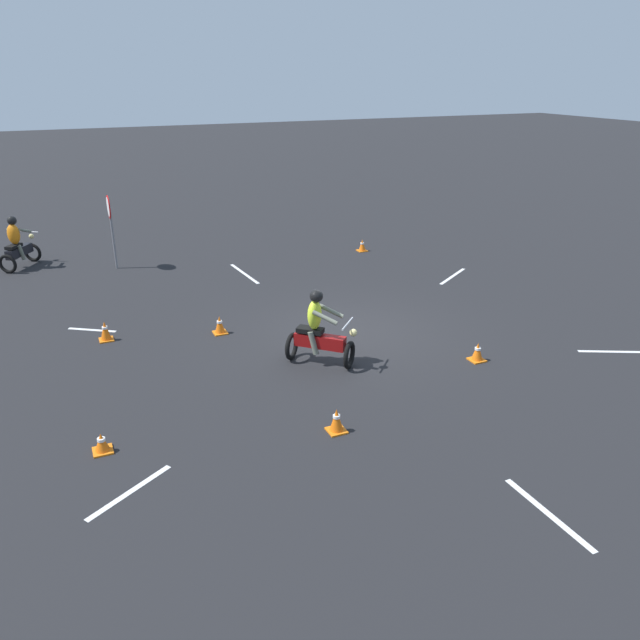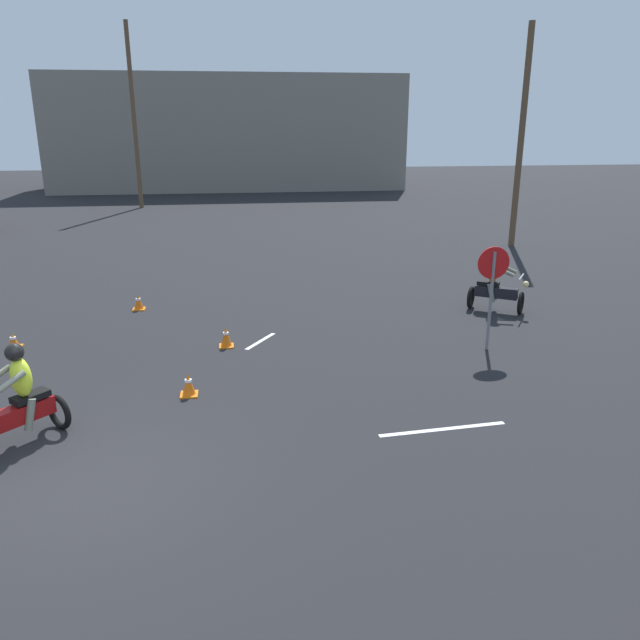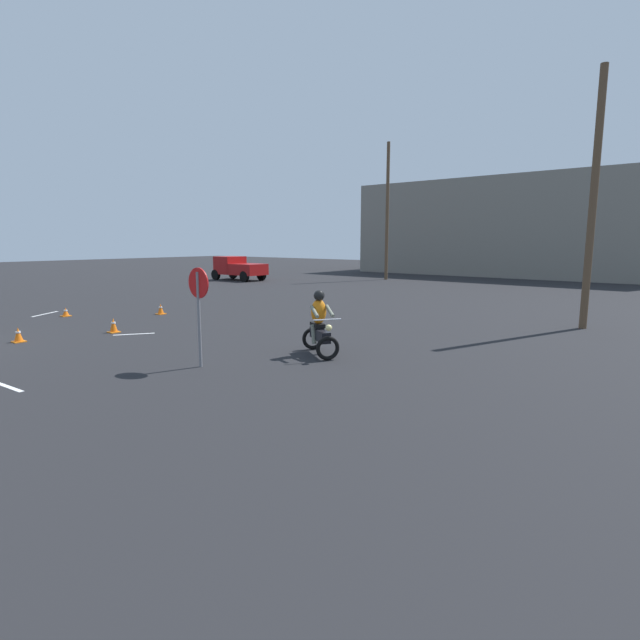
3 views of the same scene
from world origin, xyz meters
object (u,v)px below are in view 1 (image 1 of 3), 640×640
object	(u,v)px
motorcycle_rider_foreground	(318,332)
traffic_cone_near_left	(105,331)
traffic_cone_far_right	(362,246)
stop_sign	(110,217)
traffic_cone_mid_center	(337,421)
traffic_cone_mid_left	(477,352)
traffic_cone_near_right	(220,325)
traffic_cone_far_left	(102,443)
motorcycle_rider_background	(17,245)

from	to	relation	value
motorcycle_rider_foreground	traffic_cone_near_left	distance (m)	5.10
traffic_cone_far_right	stop_sign	bearing A→B (deg)	80.28
traffic_cone_near_left	traffic_cone_mid_center	size ratio (longest dim) A/B	1.07
stop_sign	traffic_cone_mid_left	world-z (taller)	stop_sign
traffic_cone_near_right	traffic_cone_far_left	bearing A→B (deg)	142.40
traffic_cone_near_right	traffic_cone_far_left	world-z (taller)	traffic_cone_near_right
traffic_cone_mid_center	motorcycle_rider_background	bearing A→B (deg)	21.49
traffic_cone_far_right	traffic_cone_far_left	size ratio (longest dim) A/B	1.20
motorcycle_rider_foreground	traffic_cone_mid_center	world-z (taller)	motorcycle_rider_foreground
motorcycle_rider_background	traffic_cone_near_left	bearing A→B (deg)	-41.94
motorcycle_rider_foreground	traffic_cone_mid_center	size ratio (longest dim) A/B	3.78
motorcycle_rider_foreground	traffic_cone_far_left	size ratio (longest dim) A/B	4.92
stop_sign	traffic_cone_far_left	world-z (taller)	stop_sign
traffic_cone_near_right	traffic_cone_mid_center	size ratio (longest dim) A/B	0.98
motorcycle_rider_foreground	stop_sign	distance (m)	9.40
motorcycle_rider_background	traffic_cone_near_left	xyz separation A→B (m)	(-7.03, -1.81, -0.50)
traffic_cone_mid_center	traffic_cone_mid_left	distance (m)	4.20
motorcycle_rider_foreground	traffic_cone_mid_left	xyz separation A→B (m)	(-1.27, -3.18, -0.53)
motorcycle_rider_foreground	traffic_cone_far_right	world-z (taller)	motorcycle_rider_foreground
stop_sign	traffic_cone_far_left	bearing A→B (deg)	171.74
traffic_cone_near_right	traffic_cone_far_right	xyz separation A→B (m)	(5.02, -6.43, -0.01)
traffic_cone_mid_center	traffic_cone_near_left	bearing A→B (deg)	29.34
stop_sign	traffic_cone_far_right	xyz separation A→B (m)	(-1.37, -8.02, -1.44)
motorcycle_rider_background	traffic_cone_mid_center	bearing A→B (deg)	-34.86
traffic_cone_near_left	stop_sign	bearing A→B (deg)	-9.30
motorcycle_rider_background	motorcycle_rider_foreground	bearing A→B (deg)	-26.48
stop_sign	traffic_cone_mid_center	distance (m)	11.74
motorcycle_rider_background	traffic_cone_far_left	size ratio (longest dim) A/B	4.92
traffic_cone_near_left	traffic_cone_mid_left	size ratio (longest dim) A/B	1.14
stop_sign	traffic_cone_near_right	bearing A→B (deg)	-166.04
motorcycle_rider_foreground	traffic_cone_far_right	xyz separation A→B (m)	(7.46, -4.94, -0.53)
stop_sign	traffic_cone_near_left	bearing A→B (deg)	170.70
traffic_cone_near_right	traffic_cone_far_right	size ratio (longest dim) A/B	1.07
motorcycle_rider_background	traffic_cone_near_right	world-z (taller)	motorcycle_rider_background
motorcycle_rider_foreground	traffic_cone_near_left	size ratio (longest dim) A/B	3.53
stop_sign	motorcycle_rider_foreground	bearing A→B (deg)	-160.79
traffic_cone_mid_left	traffic_cone_mid_center	bearing A→B (deg)	108.44
traffic_cone_near_right	traffic_cone_mid_center	world-z (taller)	traffic_cone_mid_center
motorcycle_rider_background	traffic_cone_far_right	xyz separation A→B (m)	(-2.68, -10.76, -0.53)
motorcycle_rider_background	traffic_cone_far_right	bearing A→B (deg)	19.68
traffic_cone_near_left	traffic_cone_far_right	world-z (taller)	traffic_cone_near_left
traffic_cone_mid_center	traffic_cone_far_left	xyz separation A→B (m)	(1.01, 3.78, -0.05)
traffic_cone_near_left	traffic_cone_far_left	xyz separation A→B (m)	(-4.70, 0.58, -0.07)
traffic_cone_near_left	traffic_cone_mid_center	distance (m)	6.55
motorcycle_rider_foreground	traffic_cone_near_left	bearing A→B (deg)	-83.95
traffic_cone_mid_left	traffic_cone_far_left	distance (m)	7.78
stop_sign	traffic_cone_mid_left	distance (m)	11.97
traffic_cone_far_right	traffic_cone_mid_left	bearing A→B (deg)	168.59
motorcycle_rider_foreground	traffic_cone_near_right	xyz separation A→B (m)	(2.44, 1.49, -0.52)
traffic_cone_mid_left	traffic_cone_far_right	world-z (taller)	traffic_cone_mid_left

